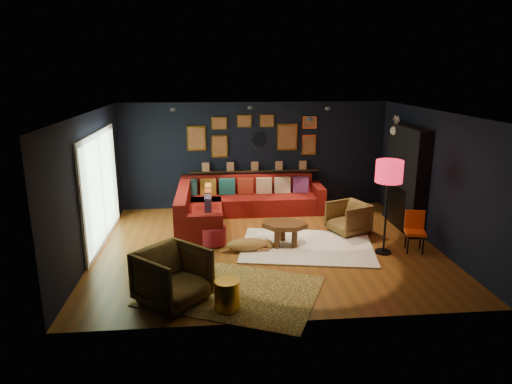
{
  "coord_description": "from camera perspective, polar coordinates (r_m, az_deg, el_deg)",
  "views": [
    {
      "loc": [
        -1.0,
        -8.27,
        3.35
      ],
      "look_at": [
        -0.19,
        0.3,
        1.03
      ],
      "focal_mm": 32.0,
      "sensor_mm": 36.0,
      "label": 1
    }
  ],
  "objects": [
    {
      "name": "deer_head",
      "position": [
        10.6,
        17.79,
        7.33
      ],
      "size": [
        0.5,
        0.28,
        0.45
      ],
      "color": "white",
      "rests_on": "fireplace"
    },
    {
      "name": "floor_lamp",
      "position": [
        8.57,
        16.29,
        2.02
      ],
      "size": [
        0.49,
        0.49,
        1.78
      ],
      "color": "black",
      "rests_on": "ground"
    },
    {
      "name": "gallery_wall",
      "position": [
        11.14,
        -0.26,
        7.12
      ],
      "size": [
        3.15,
        0.04,
        1.02
      ],
      "color": "gold",
      "rests_on": "room_walls"
    },
    {
      "name": "coffee_table",
      "position": [
        8.88,
        3.6,
        -4.39
      ],
      "size": [
        1.0,
        0.81,
        0.45
      ],
      "rotation": [
        0.0,
        0.0,
        -0.16
      ],
      "color": "brown",
      "rests_on": "shag_rug"
    },
    {
      "name": "armchair_left",
      "position": [
        6.89,
        -10.39,
        -10.02
      ],
      "size": [
        1.21,
        1.21,
        0.91
      ],
      "primitive_type": "imported",
      "rotation": [
        0.0,
        0.0,
        0.82
      ],
      "color": "#A87E39",
      "rests_on": "ground"
    },
    {
      "name": "sunburst_mirror",
      "position": [
        11.17,
        0.33,
        6.58
      ],
      "size": [
        0.47,
        0.16,
        0.47
      ],
      "color": "silver",
      "rests_on": "room_walls"
    },
    {
      "name": "sectional",
      "position": [
        10.53,
        -3.06,
        -1.65
      ],
      "size": [
        3.41,
        2.69,
        0.86
      ],
      "color": "maroon",
      "rests_on": "ground"
    },
    {
      "name": "gold_stool",
      "position": [
        6.7,
        -3.64,
        -12.76
      ],
      "size": [
        0.36,
        0.36,
        0.45
      ],
      "primitive_type": "cylinder",
      "color": "gold",
      "rests_on": "ground"
    },
    {
      "name": "armchair_right",
      "position": [
        9.77,
        11.47,
        -3.01
      ],
      "size": [
        0.9,
        0.92,
        0.74
      ],
      "primitive_type": "imported",
      "rotation": [
        0.0,
        0.0,
        -1.17
      ],
      "color": "#A87E39",
      "rests_on": "ground"
    },
    {
      "name": "ledge",
      "position": [
        11.26,
        -0.17,
        2.62
      ],
      "size": [
        3.2,
        0.12,
        0.04
      ],
      "primitive_type": "cube",
      "color": "black",
      "rests_on": "room_walls"
    },
    {
      "name": "fireplace",
      "position": [
        10.31,
        18.17,
        1.27
      ],
      "size": [
        0.31,
        1.6,
        2.2
      ],
      "color": "black",
      "rests_on": "ground"
    },
    {
      "name": "shag_rug",
      "position": [
        8.99,
        6.39,
        -6.79
      ],
      "size": [
        2.81,
        2.26,
        0.03
      ],
      "primitive_type": "cube",
      "rotation": [
        0.0,
        0.0,
        -0.18
      ],
      "color": "white",
      "rests_on": "ground"
    },
    {
      "name": "room_walls",
      "position": [
        8.52,
        1.48,
        3.17
      ],
      "size": [
        6.5,
        6.5,
        6.5
      ],
      "color": "black",
      "rests_on": "ground"
    },
    {
      "name": "pouf",
      "position": [
        9.04,
        -5.41,
        -5.37
      ],
      "size": [
        0.52,
        0.52,
        0.34
      ],
      "primitive_type": "cylinder",
      "color": "maroon",
      "rests_on": "shag_rug"
    },
    {
      "name": "dog",
      "position": [
        8.69,
        -1.06,
        -6.29
      ],
      "size": [
        1.09,
        0.58,
        0.34
      ],
      "primitive_type": null,
      "rotation": [
        0.0,
        0.0,
        0.05
      ],
      "color": "#9E6A38",
      "rests_on": "leopard_rug"
    },
    {
      "name": "ceiling_spots",
      "position": [
        9.16,
        0.92,
        10.13
      ],
      "size": [
        3.3,
        2.5,
        0.06
      ],
      "color": "black",
      "rests_on": "room_walls"
    },
    {
      "name": "orange_chair",
      "position": [
        9.16,
        19.25,
        -4.24
      ],
      "size": [
        0.44,
        0.44,
        0.77
      ],
      "rotation": [
        0.0,
        0.0,
        -0.25
      ],
      "color": "black",
      "rests_on": "ground"
    },
    {
      "name": "leopard_rug",
      "position": [
        7.29,
        -2.91,
        -12.24
      ],
      "size": [
        3.09,
        2.72,
        0.01
      ],
      "primitive_type": "cube",
      "rotation": [
        0.0,
        0.0,
        -0.41
      ],
      "color": "gold",
      "rests_on": "ground"
    },
    {
      "name": "sliding_door",
      "position": [
        9.42,
        -18.82,
        0.43
      ],
      "size": [
        0.06,
        2.8,
        2.2
      ],
      "color": "white",
      "rests_on": "ground"
    },
    {
      "name": "floor",
      "position": [
        8.98,
        1.41,
        -6.83
      ],
      "size": [
        6.5,
        6.5,
        0.0
      ],
      "primitive_type": "plane",
      "color": "brown",
      "rests_on": "ground"
    }
  ]
}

